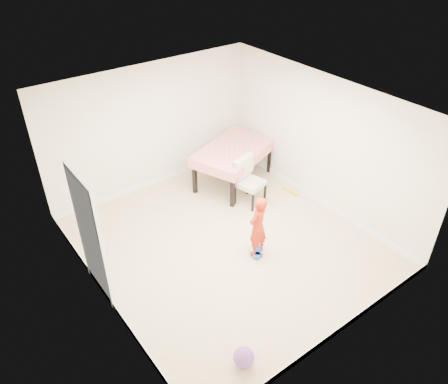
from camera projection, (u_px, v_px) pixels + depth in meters
ground at (226, 243)px, 7.76m from camera, size 5.00×5.00×0.00m
ceiling at (227, 107)px, 6.32m from camera, size 4.50×5.00×0.04m
wall_back at (151, 128)px, 8.68m from camera, size 4.50×0.04×2.60m
wall_front at (347, 268)px, 5.39m from camera, size 4.50×0.04×2.60m
wall_left at (96, 235)px, 5.93m from camera, size 0.04×5.00×2.60m
wall_right at (322, 143)px, 8.15m from camera, size 0.04×5.00×2.60m
door at (91, 238)px, 6.29m from camera, size 0.11×0.94×2.11m
baseboard_back at (157, 180)px, 9.38m from camera, size 4.50×0.02×0.12m
baseboard_front at (334, 334)px, 6.08m from camera, size 4.50×0.02×0.12m
baseboard_left at (109, 298)px, 6.62m from camera, size 0.02×5.00×0.12m
baseboard_right at (314, 197)px, 8.84m from camera, size 0.02×5.00×0.12m
dining_table at (234, 165)px, 9.22m from camera, size 2.04×1.66×0.83m
dining_chair at (251, 182)px, 8.54m from camera, size 0.67×0.73×0.97m
skateboard at (257, 249)px, 7.58m from camera, size 0.52×0.52×0.08m
child at (258, 228)px, 7.23m from camera, size 0.47×0.37×1.12m
balloon at (244, 357)px, 5.67m from camera, size 0.28×0.28×0.28m
foam_toy at (290, 191)px, 9.10m from camera, size 0.10×0.40×0.06m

